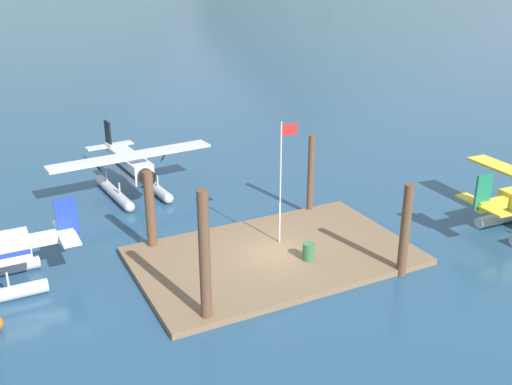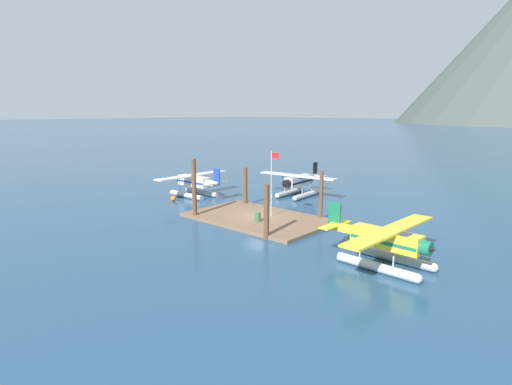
{
  "view_description": "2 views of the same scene",
  "coord_description": "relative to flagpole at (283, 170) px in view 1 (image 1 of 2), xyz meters",
  "views": [
    {
      "loc": [
        -12.58,
        -22.75,
        13.89
      ],
      "look_at": [
        0.5,
        2.97,
        2.43
      ],
      "focal_mm": 40.88,
      "sensor_mm": 36.0,
      "label": 1
    },
    {
      "loc": [
        25.7,
        -28.92,
        10.33
      ],
      "look_at": [
        -1.88,
        1.83,
        2.19
      ],
      "focal_mm": 28.73,
      "sensor_mm": 36.0,
      "label": 2
    }
  ],
  "objects": [
    {
      "name": "piling_near_right",
      "position": [
        3.65,
        -5.13,
        -1.98
      ],
      "size": [
        0.45,
        0.45,
        4.59
      ],
      "primitive_type": "cylinder",
      "color": "brown",
      "rests_on": "ground"
    },
    {
      "name": "fuel_drum",
      "position": [
        0.2,
        -2.32,
        -3.54
      ],
      "size": [
        0.62,
        0.62,
        0.88
      ],
      "color": "#33663D",
      "rests_on": "dock_platform"
    },
    {
      "name": "flagpole",
      "position": [
        0.0,
        0.0,
        0.0
      ],
      "size": [
        0.95,
        0.1,
        6.43
      ],
      "color": "silver",
      "rests_on": "dock_platform"
    },
    {
      "name": "ground_plane",
      "position": [
        -0.97,
        -0.98,
        -4.28
      ],
      "size": [
        1200.0,
        1200.0,
        0.0
      ],
      "primitive_type": "plane",
      "color": "navy"
    },
    {
      "name": "dock_platform",
      "position": [
        -0.97,
        -0.98,
        -4.13
      ],
      "size": [
        13.7,
        8.4,
        0.3
      ],
      "primitive_type": "cube",
      "color": "brown",
      "rests_on": "ground"
    },
    {
      "name": "piling_near_left",
      "position": [
        -6.11,
        -4.61,
        -1.34
      ],
      "size": [
        0.46,
        0.46,
        5.87
      ],
      "primitive_type": "cylinder",
      "color": "brown",
      "rests_on": "ground"
    },
    {
      "name": "seaplane_silver_bow_left",
      "position": [
        -4.82,
        10.92,
        -2.7
      ],
      "size": [
        10.48,
        7.97,
        3.84
      ],
      "color": "#B7BABF",
      "rests_on": "ground"
    },
    {
      "name": "piling_far_right",
      "position": [
        3.6,
        3.04,
        -1.87
      ],
      "size": [
        0.37,
        0.37,
        4.81
      ],
      "primitive_type": "cylinder",
      "color": "brown",
      "rests_on": "ground"
    },
    {
      "name": "piling_far_left",
      "position": [
        -6.12,
        2.67,
        -2.12
      ],
      "size": [
        0.49,
        0.49,
        4.3
      ],
      "primitive_type": "cylinder",
      "color": "brown",
      "rests_on": "ground"
    }
  ]
}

